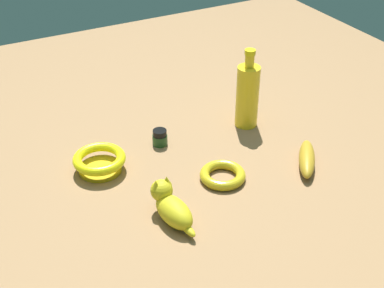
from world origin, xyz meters
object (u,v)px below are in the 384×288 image
(bottle_tall, at_px, (247,95))
(bowl, at_px, (100,161))
(nail_polish_jar, at_px, (160,137))
(cat_figurine, at_px, (171,206))
(banana, at_px, (307,159))
(bangle, at_px, (223,175))

(bottle_tall, bearing_deg, bowl, -87.65)
(bowl, bearing_deg, nail_polish_jar, 101.72)
(bottle_tall, distance_m, bowl, 0.44)
(cat_figurine, bearing_deg, banana, 93.57)
(nail_polish_jar, xyz_separation_m, bangle, (0.21, 0.07, -0.01))
(banana, bearing_deg, bangle, -65.43)
(bottle_tall, xyz_separation_m, banana, (0.24, 0.03, -0.07))
(banana, height_order, bangle, banana)
(bottle_tall, height_order, bangle, bottle_tall)
(nail_polish_jar, relative_size, bowl, 0.33)
(banana, height_order, bowl, bowl)
(bowl, bearing_deg, cat_figurine, 17.13)
(bangle, xyz_separation_m, bowl, (-0.17, -0.25, 0.02))
(cat_figurine, bearing_deg, bottle_tall, 126.06)
(bottle_tall, xyz_separation_m, nail_polish_jar, (-0.02, -0.25, -0.07))
(bottle_tall, distance_m, nail_polish_jar, 0.26)
(bangle, bearing_deg, banana, 77.21)
(cat_figurine, distance_m, banana, 0.39)
(cat_figurine, height_order, bowl, cat_figurine)
(cat_figurine, relative_size, banana, 0.96)
(cat_figurine, xyz_separation_m, banana, (-0.02, 0.38, -0.02))
(bottle_tall, distance_m, cat_figurine, 0.45)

